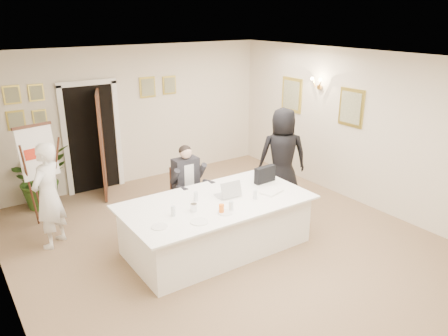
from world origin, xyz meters
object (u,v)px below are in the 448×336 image
Objects in this scene: standing_woman at (282,156)px; paper_stack at (271,192)px; flip_chart at (39,180)px; laptop_bag at (265,174)px; oj_glass at (221,209)px; standing_man at (48,196)px; laptop at (227,187)px; potted_palm at (40,177)px; conference_table at (216,224)px; seated_man at (187,184)px; steel_jug at (194,207)px.

paper_stack is at bearing 74.24° from standing_woman.
laptop_bag is at bearing -35.23° from flip_chart.
standing_woman is 2.44m from oj_glass.
standing_man reaches higher than laptop.
laptop_bag is at bearing -45.00° from potted_palm.
conference_table is at bearing 101.72° from standing_man.
seated_man is 10.50× the size of oj_glass.
laptop is 0.72m from steel_jug.
paper_stack is (-1.10, -1.00, -0.11)m from standing_woman.
conference_table is at bearing -59.27° from potted_palm.
paper_stack is 1.33m from steel_jug.
standing_woman is 1.08m from laptop_bag.
laptop is (0.24, 0.07, 0.52)m from conference_table.
standing_woman is 1.49m from paper_stack.
standing_man is (-0.05, -0.85, 0.03)m from flip_chart.
oj_glass is (-1.24, -0.57, -0.07)m from laptop_bag.
laptop is 3.21× the size of steel_jug.
steel_jug is (1.57, -1.60, 0.01)m from standing_man.
potted_palm is 3.67m from laptop.
laptop reaches higher than steel_jug.
flip_chart is 4.44× the size of laptop_bag.
laptop is at bearing 16.62° from conference_table.
standing_man reaches higher than steel_jug.
seated_man is at bearing -46.95° from potted_palm.
potted_palm is at bearing 115.54° from oj_glass.
laptop is 1.07× the size of paper_stack.
conference_table is at bearing 165.43° from paper_stack.
laptop is 0.84m from laptop_bag.
seated_man is 0.83× the size of standing_man.
standing_woman reaches higher than laptop.
laptop is (2.26, -1.41, 0.09)m from standing_man.
standing_man is 4.65× the size of laptop.
laptop_bag is (1.07, 0.18, 0.52)m from conference_table.
oj_glass is at bearing 60.56° from standing_woman.
flip_chart is 4.24m from standing_woman.
steel_jug is at bearing -172.52° from laptop_bag.
standing_man is 4.06m from standing_woman.
flip_chart reaches higher than paper_stack.
standing_woman is at bearing 21.54° from conference_table.
oj_glass is 1.18× the size of steel_jug.
oj_glass is at bearing -64.46° from potted_palm.
paper_stack is at bearing -41.94° from flip_chart.
potted_palm reaches higher than paper_stack.
laptop_bag is (0.83, 0.11, -0.01)m from laptop.
seated_man is 0.99m from laptop.
conference_table is at bearing 66.39° from oj_glass.
seated_man is (0.09, 1.02, 0.29)m from conference_table.
laptop_bag is (0.98, -0.84, 0.23)m from seated_man.
flip_chart is at bearing 139.18° from laptop.
laptop is at bearing -45.62° from flip_chart.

